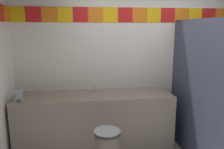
# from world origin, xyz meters

# --- Properties ---
(wall_back) EXTENTS (4.23, 0.09, 2.59)m
(wall_back) POSITION_xyz_m (0.00, 1.49, 1.30)
(wall_back) COLOR silver
(wall_back) RESTS_ON ground_plane
(vanity_counter) EXTENTS (2.39, 0.62, 0.89)m
(vanity_counter) POSITION_xyz_m (-0.87, 1.14, 0.45)
(vanity_counter) COLOR gray
(vanity_counter) RESTS_ON ground_plane
(faucet_center) EXTENTS (0.04, 0.10, 0.14)m
(faucet_center) POSITION_xyz_m (-0.87, 1.23, 0.94)
(faucet_center) COLOR silver
(faucet_center) RESTS_ON vanity_counter
(soap_dispenser) EXTENTS (0.09, 0.09, 0.16)m
(soap_dispenser) POSITION_xyz_m (-1.93, 0.95, 0.97)
(soap_dispenser) COLOR gray
(soap_dispenser) RESTS_ON vanity_counter
(stall_divider) EXTENTS (0.92, 1.57, 2.02)m
(stall_divider) POSITION_xyz_m (0.66, 0.40, 1.01)
(stall_divider) COLOR #33384C
(stall_divider) RESTS_ON ground_plane
(toilet) EXTENTS (0.39, 0.49, 0.74)m
(toilet) POSITION_xyz_m (1.00, 1.04, 0.30)
(toilet) COLOR white
(toilet) RESTS_ON ground_plane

